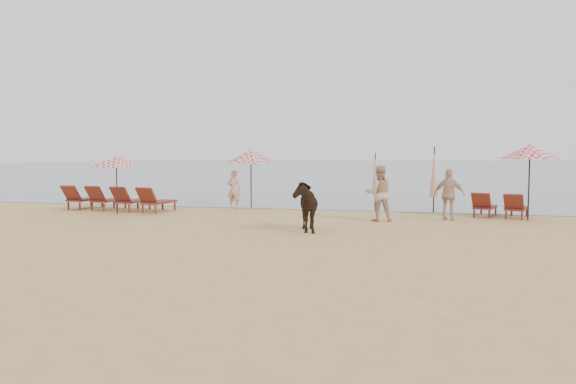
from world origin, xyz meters
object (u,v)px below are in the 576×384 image
umbrella_open_left_a (116,162)px  umbrella_closed_left (375,174)px  umbrella_open_right (530,152)px  beachgoer_right_a (379,193)px  lounger_cluster_left (117,199)px  beachgoer_left (234,189)px  beachgoer_right_b (449,195)px  umbrella_closed_right (434,172)px  lounger_cluster_right (500,206)px  umbrella_open_left_b (251,156)px  cow (304,205)px

umbrella_open_left_a → umbrella_closed_left: (9.39, 4.80, -0.56)m
umbrella_open_right → beachgoer_right_a: (-5.02, -1.40, -1.41)m
lounger_cluster_left → beachgoer_left: bearing=32.3°
umbrella_open_right → beachgoer_right_b: (-2.68, -0.62, -1.47)m
umbrella_closed_right → beachgoer_right_b: bearing=-78.3°
umbrella_open_right → beachgoer_right_a: size_ratio=1.38×
umbrella_open_left_a → umbrella_closed_right: size_ratio=0.86×
umbrella_open_right → umbrella_open_left_a: bearing=169.9°
lounger_cluster_left → lounger_cluster_right: (14.77, 1.15, -0.05)m
umbrella_closed_left → umbrella_closed_right: bearing=-29.7°
lounger_cluster_right → beachgoer_left: size_ratio=1.33×
lounger_cluster_right → beachgoer_right_a: (-4.16, -2.02, 0.53)m
beachgoer_right_a → beachgoer_right_b: bearing=-174.5°
umbrella_open_left_a → beachgoer_right_a: (9.95, 0.25, -1.04)m
umbrella_open_left_a → beachgoer_left: 4.96m
lounger_cluster_left → umbrella_closed_right: bearing=17.2°
beachgoer_right_b → umbrella_open_left_b: bearing=-5.0°
beachgoer_left → beachgoer_right_a: size_ratio=0.84×
umbrella_closed_left → umbrella_closed_right: 2.77m
umbrella_closed_right → beachgoer_right_a: (-1.85, -3.18, -0.63)m
beachgoer_left → cow: bearing=127.3°
lounger_cluster_left → beachgoer_right_b: beachgoer_right_b is taller
umbrella_closed_left → beachgoer_right_a: bearing=-83.0°
cow → umbrella_closed_left: bearing=60.0°
umbrella_open_left_a → umbrella_closed_left: umbrella_closed_left is taller
lounger_cluster_left → beachgoer_left: 4.76m
umbrella_closed_left → beachgoer_right_b: size_ratio=1.30×
cow → beachgoer_right_b: 5.79m
lounger_cluster_right → umbrella_open_right: bearing=-19.1°
umbrella_open_left_a → beachgoer_right_a: size_ratio=1.16×
umbrella_open_right → umbrella_closed_left: size_ratio=1.12×
cow → beachgoer_right_a: 3.65m
umbrella_open_left_b → beachgoer_left: size_ratio=1.59×
umbrella_closed_left → cow: 7.76m
umbrella_open_left_a → lounger_cluster_right: bearing=8.5°
umbrella_open_right → beachgoer_left: umbrella_open_right is taller
umbrella_open_left_a → umbrella_closed_right: umbrella_closed_right is taller
umbrella_open_left_a → beachgoer_right_b: umbrella_open_left_a is taller
umbrella_open_right → lounger_cluster_left: bearing=165.6°
umbrella_closed_left → beachgoer_right_a: (0.56, -4.55, -0.49)m
umbrella_closed_left → lounger_cluster_right: bearing=-28.3°
beachgoer_right_b → lounger_cluster_right: bearing=-133.5°
beachgoer_left → lounger_cluster_right: bearing=176.4°
umbrella_open_right → umbrella_closed_right: bearing=134.4°
beachgoer_right_b → lounger_cluster_left: bearing=11.8°
cow → beachgoer_right_b: bearing=22.1°
umbrella_closed_left → beachgoer_left: (-5.77, -1.63, -0.64)m
cow → beachgoer_left: (-4.33, 5.97, 0.03)m
beachgoer_right_a → umbrella_closed_left: bearing=-95.9°
umbrella_open_right → umbrella_closed_left: bearing=134.2°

